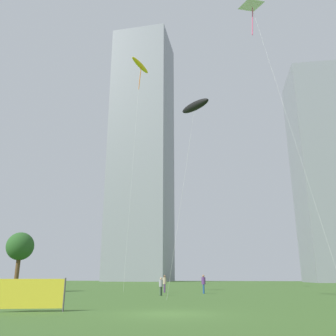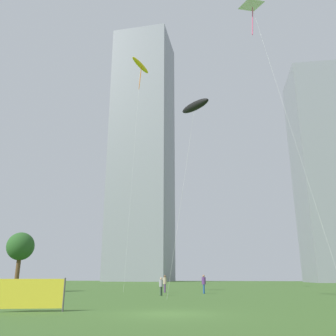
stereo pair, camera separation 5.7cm
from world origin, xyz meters
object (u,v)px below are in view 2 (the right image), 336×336
Objects in this scene: kite_flying_0 at (195,106)px; distant_highrise_1 at (143,149)px; kite_flying_1 at (141,66)px; park_tree_0 at (20,247)px; distant_highrise_0 at (321,171)px; event_banner at (30,294)px; kite_flying_3 at (252,7)px; person_standing_2 at (165,282)px; person_standing_3 at (161,285)px; person_standing_1 at (204,283)px.

kite_flying_0 is 0.14× the size of distant_highrise_1.
kite_flying_1 reaches higher than park_tree_0.
event_banner is (-38.06, -104.33, -34.71)m from distant_highrise_0.
distant_highrise_1 is at bearing 161.93° from distant_highrise_0.
distant_highrise_0 is (25.55, 92.88, 9.87)m from kite_flying_3.
distant_highrise_1 is (-35.91, 112.43, 39.27)m from kite_flying_0.
person_standing_2 is 95.35m from distant_highrise_0.
distant_highrise_0 reaches higher than event_banner.
person_standing_2 is 1.15× the size of person_standing_3.
person_standing_2 is 31.39m from kite_flying_1.
person_standing_1 is at bearing 173.57° from person_standing_3.
person_standing_3 is 0.50× the size of event_banner.
kite_flying_3 is 30.08m from event_banner.
person_standing_3 is at bearing -114.98° from distant_highrise_0.
park_tree_0 reaches higher than person_standing_2.
person_standing_1 is at bearing 3.34° from park_tree_0.
person_standing_1 reaches higher than person_standing_2.
person_standing_1 is 0.06× the size of kite_flying_1.
person_standing_1 is 0.07× the size of kite_flying_3.
distant_highrise_0 is 71.60m from distant_highrise_1.
event_banner is (28.71, -122.08, -53.50)m from distant_highrise_1.
person_standing_3 is 0.10× the size of kite_flying_0.
distant_highrise_1 is (-30.60, 98.95, 53.29)m from person_standing_2.
park_tree_0 is 0.06× the size of distant_highrise_1.
kite_flying_1 is 0.30× the size of distant_highrise_1.
kite_flying_1 is at bearing 39.61° from person_standing_2.
kite_flying_3 reaches higher than park_tree_0.
distant_highrise_1 is at bearing 110.44° from kite_flying_3.
kite_flying_1 is (-5.77, 11.11, 30.84)m from person_standing_3.
person_standing_1 is 95.20m from distant_highrise_0.
person_standing_2 is 16.84m from park_tree_0.
person_standing_3 is 16.29m from kite_flying_0.
kite_flying_0 is 0.48× the size of kite_flying_1.
kite_flying_1 is 41.55m from event_banner.
person_standing_2 is 29.26m from kite_flying_3.
park_tree_0 is (-20.58, -1.20, 3.81)m from person_standing_1.
person_standing_3 is 0.02× the size of distant_highrise_0.
kite_flying_3 is (5.32, 1.80, 10.61)m from kite_flying_0.
kite_flying_3 is 0.37× the size of distant_highrise_0.
kite_flying_1 reaches higher than kite_flying_3.
kite_flying_0 is (4.27, -6.85, 14.15)m from person_standing_3.
person_standing_2 reaches higher than person_standing_3.
person_standing_2 is at bearing -43.38° from kite_flying_1.
distant_highrise_0 is at bearing 74.62° from kite_flying_3.
person_standing_1 is at bearing -70.03° from distant_highrise_1.
park_tree_0 is (-21.47, 10.62, -10.20)m from kite_flying_0.
person_standing_2 is at bearing 67.08° from person_standing_1.
person_standing_3 is at bearing -178.12° from person_standing_2.
kite_flying_3 is at bearing 42.46° from event_banner.
person_standing_2 is 116.47m from distant_highrise_1.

